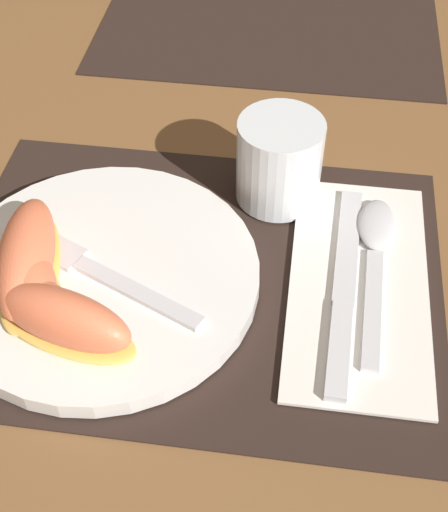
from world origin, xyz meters
name	(u,v)px	position (x,y,z in m)	size (l,w,h in m)	color
ground_plane	(196,277)	(0.00, 0.00, 0.00)	(3.00, 3.00, 0.00)	brown
placemat	(195,275)	(0.00, 0.00, 0.00)	(0.42, 0.32, 0.00)	black
placemat_far	(270,16)	(0.02, 0.45, 0.00)	(0.42, 0.32, 0.00)	black
plate	(104,275)	(-0.07, -0.02, 0.01)	(0.26, 0.26, 0.02)	white
juice_glass	(279,165)	(0.06, 0.11, 0.04)	(0.08, 0.08, 0.08)	silver
napkin	(359,284)	(0.14, 0.01, 0.01)	(0.12, 0.25, 0.00)	white
knife	(344,289)	(0.13, 0.00, 0.01)	(0.03, 0.23, 0.01)	silver
spoon	(376,245)	(0.15, 0.05, 0.01)	(0.04, 0.19, 0.01)	silver
fork	(86,266)	(-0.09, -0.02, 0.02)	(0.19, 0.10, 0.00)	silver
citrus_wedge_0	(27,259)	(-0.13, -0.03, 0.04)	(0.07, 0.14, 0.04)	#F7C656
citrus_wedge_1	(29,280)	(-0.12, -0.05, 0.04)	(0.09, 0.12, 0.04)	#F7C656
citrus_wedge_2	(37,302)	(-0.11, -0.07, 0.04)	(0.14, 0.09, 0.04)	#F7C656
citrus_wedge_3	(65,320)	(-0.08, -0.09, 0.04)	(0.12, 0.07, 0.04)	#F7C656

